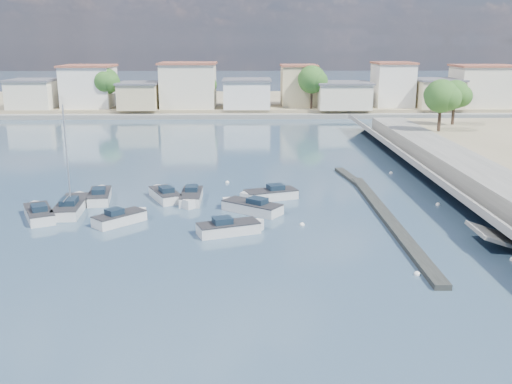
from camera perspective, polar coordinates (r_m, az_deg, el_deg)
The scene contains 16 objects.
ground at distance 73.80m, azimuth 2.22°, elevation 4.22°, with size 400.00×400.00×0.00m, color #324E65.
breakwater at distance 48.33m, azimuth 12.20°, elevation -1.65°, with size 2.00×31.02×0.35m.
far_shore_land at distance 125.15m, azimuth 0.92°, elevation 8.95°, with size 160.00×40.00×1.40m, color gray.
far_shore_quay at distance 104.34m, azimuth 1.29°, elevation 7.59°, with size 160.00×2.50×0.80m, color slate.
far_town at distance 110.67m, azimuth 6.83°, elevation 10.27°, with size 113.01×12.80×8.35m.
shore_trees at distance 101.56m, azimuth 6.17°, elevation 10.61°, with size 74.56×38.32×7.92m.
motorboat_a at distance 48.43m, azimuth -20.91°, elevation -2.02°, with size 3.70×5.05×1.48m.
motorboat_b at distance 45.21m, azimuth -13.26°, elevation -2.58°, with size 3.98×4.01×1.48m.
motorboat_c at distance 46.94m, azimuth -0.64°, elevation -1.53°, with size 5.15×4.41×1.48m.
motorboat_d at distance 50.65m, azimuth 1.21°, elevation -0.30°, with size 5.23×3.27×1.48m.
motorboat_e at distance 52.14m, azimuth -15.34°, elevation -0.39°, with size 2.45×5.04×1.48m.
motorboat_f at distance 51.31m, azimuth -9.14°, elevation -0.29°, with size 3.46×4.81×1.48m.
motorboat_g at distance 50.07m, azimuth -6.50°, elevation -0.57°, with size 1.76×5.09×1.48m.
motorboat_h at distance 41.77m, azimuth -2.45°, elevation -3.64°, with size 5.03×3.18×1.48m.
sailboat at distance 49.64m, azimuth -17.93°, elevation -1.31°, with size 2.46×6.63×9.00m.
mooring_buoys at distance 47.63m, azimuth 11.47°, elevation -2.00°, with size 19.39×27.35×0.39m.
Camera 1 is at (-4.06, -32.42, 13.64)m, focal length 40.00 mm.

